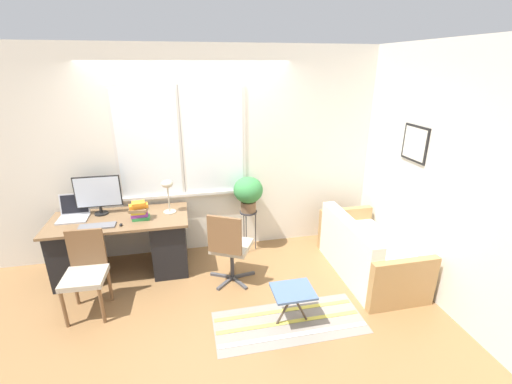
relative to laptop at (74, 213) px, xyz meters
name	(u,v)px	position (x,y,z in m)	size (l,w,h in m)	color
ground_plane	(203,278)	(1.45, -0.49, -0.79)	(14.00, 14.00, 0.00)	olive
wall_back_with_window	(192,155)	(1.44, 0.31, 0.56)	(9.00, 0.12, 2.70)	white
wall_right_with_picture	(402,160)	(3.95, -0.49, 0.56)	(0.08, 9.00, 2.70)	white
desk	(123,244)	(0.52, -0.13, -0.41)	(1.60, 0.72, 0.73)	brown
laptop	(74,213)	(0.00, 0.00, 0.00)	(0.33, 0.31, 0.27)	#B7B7BC
monitor	(98,193)	(0.30, 0.05, 0.21)	(0.53, 0.16, 0.48)	black
keyboard	(97,226)	(0.32, -0.32, -0.05)	(0.39, 0.15, 0.02)	slate
mouse	(121,225)	(0.58, -0.34, -0.04)	(0.03, 0.06, 0.03)	black
desk_lamp	(168,188)	(1.11, -0.07, 0.26)	(0.16, 0.16, 0.42)	#BCB299
book_stack	(139,211)	(0.77, -0.21, 0.05)	(0.23, 0.17, 0.23)	green
desk_chair_wooden	(85,271)	(0.26, -0.80, -0.32)	(0.42, 0.43, 0.87)	brown
office_chair_swivel	(230,246)	(1.77, -0.63, -0.30)	(0.57, 0.58, 0.92)	#47474C
couch_loveseat	(366,254)	(3.45, -0.78, -0.53)	(0.75, 1.46, 0.73)	white
plant_stand	(248,217)	(2.13, 0.08, -0.28)	(0.23, 0.23, 0.59)	#333338
potted_plant	(248,192)	(2.13, 0.08, 0.08)	(0.39, 0.39, 0.48)	brown
floor_rug_striped	(289,322)	(2.26, -1.44, -0.79)	(1.52, 0.63, 0.01)	gray
folding_stool	(293,293)	(2.29, -1.44, -0.44)	(0.40, 0.34, 0.40)	slate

